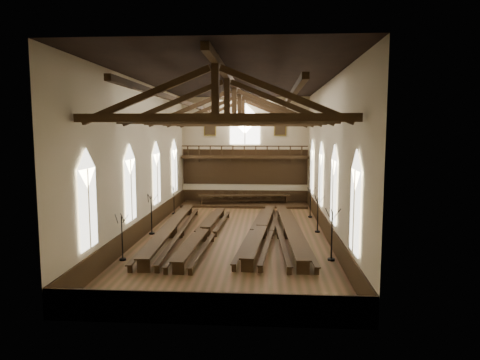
# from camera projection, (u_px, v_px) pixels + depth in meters

# --- Properties ---
(ground) EXTENTS (26.00, 26.00, 0.00)m
(ground) POSITION_uv_depth(u_px,v_px,m) (235.00, 236.00, 28.10)
(ground) COLOR brown
(ground) RESTS_ON ground
(room_walls) EXTENTS (26.00, 26.00, 26.00)m
(room_walls) POSITION_uv_depth(u_px,v_px,m) (234.00, 137.00, 27.35)
(room_walls) COLOR #C8B597
(room_walls) RESTS_ON ground
(wainscot_band) EXTENTS (12.00, 26.00, 1.20)m
(wainscot_band) POSITION_uv_depth(u_px,v_px,m) (235.00, 227.00, 28.03)
(wainscot_band) COLOR #33220F
(wainscot_band) RESTS_ON ground
(side_windows) EXTENTS (11.85, 19.80, 4.50)m
(side_windows) POSITION_uv_depth(u_px,v_px,m) (235.00, 179.00, 27.66)
(side_windows) COLOR white
(side_windows) RESTS_ON room_walls
(end_window) EXTENTS (2.80, 0.12, 3.80)m
(end_window) POSITION_uv_depth(u_px,v_px,m) (245.00, 127.00, 40.05)
(end_window) COLOR white
(end_window) RESTS_ON room_walls
(minstrels_gallery) EXTENTS (11.80, 1.24, 3.70)m
(minstrels_gallery) POSITION_uv_depth(u_px,v_px,m) (245.00, 162.00, 40.19)
(minstrels_gallery) COLOR #362311
(minstrels_gallery) RESTS_ON room_walls
(portraits) EXTENTS (7.75, 0.09, 1.45)m
(portraits) POSITION_uv_depth(u_px,v_px,m) (245.00, 128.00, 40.06)
(portraits) COLOR brown
(portraits) RESTS_ON room_walls
(roof_trusses) EXTENTS (11.70, 25.70, 2.80)m
(roof_trusses) POSITION_uv_depth(u_px,v_px,m) (234.00, 109.00, 27.15)
(roof_trusses) COLOR #362311
(roof_trusses) RESTS_ON room_walls
(refectory_row_a) EXTENTS (1.86, 14.90, 0.80)m
(refectory_row_a) POSITION_uv_depth(u_px,v_px,m) (171.00, 228.00, 27.75)
(refectory_row_a) COLOR #362311
(refectory_row_a) RESTS_ON ground
(refectory_row_b) EXTENTS (1.75, 14.28, 0.73)m
(refectory_row_b) POSITION_uv_depth(u_px,v_px,m) (205.00, 231.00, 27.15)
(refectory_row_b) COLOR #362311
(refectory_row_b) RESTS_ON ground
(refectory_row_c) EXTENTS (2.20, 14.78, 0.78)m
(refectory_row_c) POSITION_uv_depth(u_px,v_px,m) (262.00, 228.00, 27.70)
(refectory_row_c) COLOR #362311
(refectory_row_c) RESTS_ON ground
(refectory_row_d) EXTENTS (1.93, 14.88, 0.79)m
(refectory_row_d) POSITION_uv_depth(u_px,v_px,m) (289.00, 229.00, 27.48)
(refectory_row_d) COLOR #362311
(refectory_row_d) RESTS_ON ground
(dais) EXTENTS (11.40, 3.01, 0.20)m
(dais) POSITION_uv_depth(u_px,v_px,m) (244.00, 204.00, 39.38)
(dais) COLOR #33220F
(dais) RESTS_ON ground
(high_table) EXTENTS (8.47, 2.07, 0.79)m
(high_table) POSITION_uv_depth(u_px,v_px,m) (244.00, 196.00, 39.29)
(high_table) COLOR #362311
(high_table) RESTS_ON dais
(high_chairs) EXTENTS (6.75, 0.45, 0.95)m
(high_chairs) POSITION_uv_depth(u_px,v_px,m) (245.00, 196.00, 40.12)
(high_chairs) COLOR #362311
(high_chairs) RESTS_ON dais
(candelabrum_left_near) EXTENTS (0.76, 0.74, 2.53)m
(candelabrum_left_near) POSITION_uv_depth(u_px,v_px,m) (122.00, 246.00, 22.70)
(candelabrum_left_near) COLOR black
(candelabrum_left_near) RESTS_ON ground
(candelabrum_left_mid) EXTENTS (0.75, 0.83, 2.71)m
(candelabrum_left_mid) POSITION_uv_depth(u_px,v_px,m) (152.00, 222.00, 28.44)
(candelabrum_left_mid) COLOR black
(candelabrum_left_mid) RESTS_ON ground
(candelabrum_left_far) EXTENTS (0.70, 0.71, 2.39)m
(candelabrum_left_far) POSITION_uv_depth(u_px,v_px,m) (174.00, 205.00, 35.28)
(candelabrum_left_far) COLOR black
(candelabrum_left_far) RESTS_ON ground
(candelabrum_right_near) EXTENTS (0.84, 0.82, 2.82)m
(candelabrum_right_near) POSITION_uv_depth(u_px,v_px,m) (332.00, 245.00, 22.66)
(candelabrum_right_near) COLOR black
(candelabrum_right_near) RESTS_ON ground
(candelabrum_right_mid) EXTENTS (0.67, 0.78, 2.53)m
(candelabrum_right_mid) POSITION_uv_depth(u_px,v_px,m) (318.00, 221.00, 28.95)
(candelabrum_right_mid) COLOR black
(candelabrum_right_mid) RESTS_ON ground
(candelabrum_right_far) EXTENTS (0.70, 0.73, 2.42)m
(candelabrum_right_far) POSITION_uv_depth(u_px,v_px,m) (310.00, 208.00, 33.94)
(candelabrum_right_far) COLOR black
(candelabrum_right_far) RESTS_ON ground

